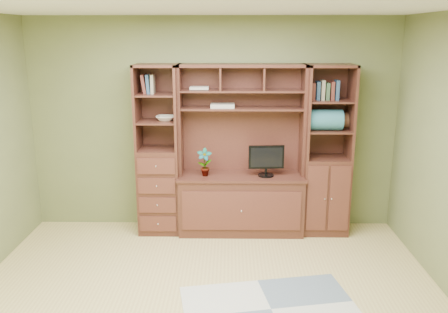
{
  "coord_description": "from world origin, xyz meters",
  "views": [
    {
      "loc": [
        0.21,
        -3.76,
        2.38
      ],
      "look_at": [
        0.15,
        1.2,
        1.1
      ],
      "focal_mm": 38.0,
      "sensor_mm": 36.0,
      "label": 1
    }
  ],
  "objects_px": {
    "left_tower": "(159,150)",
    "right_tower": "(327,151)",
    "center_hutch": "(241,151)",
    "monitor": "(266,155)"
  },
  "relations": [
    {
      "from": "monitor",
      "to": "right_tower",
      "type": "bearing_deg",
      "value": 1.51
    },
    {
      "from": "center_hutch",
      "to": "left_tower",
      "type": "relative_size",
      "value": 1.0
    },
    {
      "from": "left_tower",
      "to": "center_hutch",
      "type": "bearing_deg",
      "value": -2.29
    },
    {
      "from": "center_hutch",
      "to": "right_tower",
      "type": "bearing_deg",
      "value": 2.23
    },
    {
      "from": "center_hutch",
      "to": "left_tower",
      "type": "distance_m",
      "value": 1.0
    },
    {
      "from": "right_tower",
      "to": "monitor",
      "type": "height_order",
      "value": "right_tower"
    },
    {
      "from": "left_tower",
      "to": "right_tower",
      "type": "xyz_separation_m",
      "value": [
        2.02,
        0.0,
        0.0
      ]
    },
    {
      "from": "center_hutch",
      "to": "right_tower",
      "type": "distance_m",
      "value": 1.03
    },
    {
      "from": "center_hutch",
      "to": "monitor",
      "type": "relative_size",
      "value": 3.95
    },
    {
      "from": "left_tower",
      "to": "monitor",
      "type": "distance_m",
      "value": 1.3
    }
  ]
}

